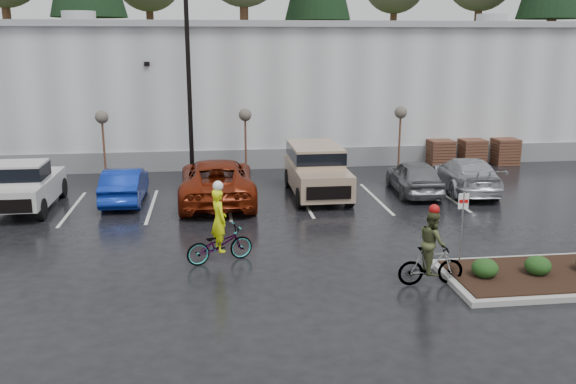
{
  "coord_description": "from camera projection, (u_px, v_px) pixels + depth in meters",
  "views": [
    {
      "loc": [
        -3.16,
        -15.42,
        6.35
      ],
      "look_at": [
        -0.59,
        4.43,
        1.3
      ],
      "focal_mm": 38.0,
      "sensor_mm": 36.0,
      "label": 1
    }
  ],
  "objects": [
    {
      "name": "car_grey",
      "position": [
        414.0,
        177.0,
        25.58
      ],
      "size": [
        1.98,
        4.34,
        1.44
      ],
      "primitive_type": "imported",
      "rotation": [
        0.0,
        0.0,
        3.08
      ],
      "color": "slate",
      "rests_on": "ground"
    },
    {
      "name": "ground",
      "position": [
        330.0,
        276.0,
        16.78
      ],
      "size": [
        120.0,
        120.0,
        0.0
      ],
      "primitive_type": "plane",
      "color": "black",
      "rests_on": "ground"
    },
    {
      "name": "shrub_a",
      "position": [
        485.0,
        268.0,
        16.21
      ],
      "size": [
        0.7,
        0.7,
        0.52
      ],
      "primitive_type": "ellipsoid",
      "color": "#163613",
      "rests_on": "curb_island"
    },
    {
      "name": "car_far_silver",
      "position": [
        466.0,
        175.0,
        25.94
      ],
      "size": [
        2.66,
        5.22,
        1.45
      ],
      "primitive_type": "imported",
      "rotation": [
        0.0,
        0.0,
        3.01
      ],
      "color": "#B5B6BD",
      "rests_on": "ground"
    },
    {
      "name": "suv_tan",
      "position": [
        317.0,
        171.0,
        25.11
      ],
      "size": [
        2.2,
        5.1,
        2.06
      ],
      "primitive_type": null,
      "color": "tan",
      "rests_on": "ground"
    },
    {
      "name": "pallet_stack_a",
      "position": [
        440.0,
        153.0,
        31.13
      ],
      "size": [
        1.2,
        1.2,
        1.35
      ],
      "primitive_type": "cube",
      "color": "#4B2B1E",
      "rests_on": "ground"
    },
    {
      "name": "wooded_ridge",
      "position": [
        241.0,
        74.0,
        59.32
      ],
      "size": [
        80.0,
        25.0,
        6.0
      ],
      "primitive_type": "cube",
      "color": "#213C19",
      "rests_on": "ground"
    },
    {
      "name": "pallet_stack_c",
      "position": [
        505.0,
        151.0,
        31.57
      ],
      "size": [
        1.2,
        1.2,
        1.35
      ],
      "primitive_type": "cube",
      "color": "#4B2B1E",
      "rests_on": "ground"
    },
    {
      "name": "sapling_east",
      "position": [
        401.0,
        116.0,
        29.36
      ],
      "size": [
        0.6,
        0.6,
        3.2
      ],
      "color": "#4B2B1E",
      "rests_on": "ground"
    },
    {
      "name": "car_blue",
      "position": [
        125.0,
        185.0,
        24.25
      ],
      "size": [
        1.49,
        4.23,
        1.39
      ],
      "primitive_type": "imported",
      "rotation": [
        0.0,
        0.0,
        3.14
      ],
      "color": "navy",
      "rests_on": "ground"
    },
    {
      "name": "fire_lane_sign",
      "position": [
        462.0,
        220.0,
        17.1
      ],
      "size": [
        0.3,
        0.05,
        2.2
      ],
      "color": "gray",
      "rests_on": "ground"
    },
    {
      "name": "lamppost",
      "position": [
        188.0,
        54.0,
        26.43
      ],
      "size": [
        0.5,
        1.0,
        9.22
      ],
      "color": "black",
      "rests_on": "ground"
    },
    {
      "name": "warehouse",
      "position": [
        261.0,
        84.0,
        37.03
      ],
      "size": [
        60.5,
        15.5,
        7.2
      ],
      "color": "#AFB1B4",
      "rests_on": "ground"
    },
    {
      "name": "pickup_white",
      "position": [
        27.0,
        183.0,
        23.32
      ],
      "size": [
        2.1,
        5.2,
        1.96
      ],
      "primitive_type": null,
      "color": "beige",
      "rests_on": "ground"
    },
    {
      "name": "cyclist_olive",
      "position": [
        431.0,
        256.0,
        16.0
      ],
      "size": [
        1.71,
        0.82,
        2.21
      ],
      "rotation": [
        0.0,
        0.0,
        1.56
      ],
      "color": "#3F3F44",
      "rests_on": "ground"
    },
    {
      "name": "cyclist_hivis",
      "position": [
        219.0,
        237.0,
        17.67
      ],
      "size": [
        2.13,
        1.32,
        2.44
      ],
      "rotation": [
        0.0,
        0.0,
        1.91
      ],
      "color": "#3F3F44",
      "rests_on": "ground"
    },
    {
      "name": "shrub_b",
      "position": [
        538.0,
        266.0,
        16.4
      ],
      "size": [
        0.7,
        0.7,
        0.52
      ],
      "primitive_type": "ellipsoid",
      "color": "#163613",
      "rests_on": "curb_island"
    },
    {
      "name": "sapling_west",
      "position": [
        102.0,
        121.0,
        27.62
      ],
      "size": [
        0.6,
        0.6,
        3.2
      ],
      "color": "#4B2B1E",
      "rests_on": "ground"
    },
    {
      "name": "sapling_mid",
      "position": [
        245.0,
        119.0,
        28.43
      ],
      "size": [
        0.6,
        0.6,
        3.2
      ],
      "color": "#4B2B1E",
      "rests_on": "ground"
    },
    {
      "name": "pallet_stack_b",
      "position": [
        472.0,
        152.0,
        31.35
      ],
      "size": [
        1.2,
        1.2,
        1.35
      ],
      "primitive_type": "cube",
      "color": "#4B2B1E",
      "rests_on": "ground"
    },
    {
      "name": "car_red",
      "position": [
        217.0,
        180.0,
        24.28
      ],
      "size": [
        2.88,
        6.21,
        1.72
      ],
      "primitive_type": "imported",
      "rotation": [
        0.0,
        0.0,
        3.14
      ],
      "color": "maroon",
      "rests_on": "ground"
    }
  ]
}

